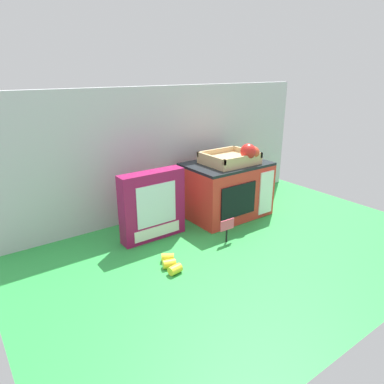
# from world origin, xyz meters

# --- Properties ---
(ground_plane) EXTENTS (1.70, 1.70, 0.00)m
(ground_plane) POSITION_xyz_m (0.00, 0.00, 0.00)
(ground_plane) COLOR green
(ground_plane) RESTS_ON ground
(display_back_panel) EXTENTS (1.61, 0.03, 0.61)m
(display_back_panel) POSITION_xyz_m (0.00, 0.21, 0.30)
(display_back_panel) COLOR #B7BABF
(display_back_panel) RESTS_ON ground
(toy_microwave) EXTENTS (0.39, 0.28, 0.26)m
(toy_microwave) POSITION_xyz_m (0.19, 0.00, 0.13)
(toy_microwave) COLOR red
(toy_microwave) RESTS_ON ground
(food_groups_crate) EXTENTS (0.23, 0.21, 0.10)m
(food_groups_crate) POSITION_xyz_m (0.21, -0.03, 0.29)
(food_groups_crate) COLOR tan
(food_groups_crate) RESTS_ON toy_microwave
(cookie_set_box) EXTENTS (0.28, 0.07, 0.29)m
(cookie_set_box) POSITION_xyz_m (-0.22, -0.01, 0.14)
(cookie_set_box) COLOR #99144C
(cookie_set_box) RESTS_ON ground
(price_sign) EXTENTS (0.07, 0.01, 0.10)m
(price_sign) POSITION_xyz_m (-0.00, -0.22, 0.07)
(price_sign) COLOR black
(price_sign) RESTS_ON ground
(loose_toy_banana) EXTENTS (0.07, 0.13, 0.03)m
(loose_toy_banana) POSITION_xyz_m (-0.29, -0.25, 0.02)
(loose_toy_banana) COLOR yellow
(loose_toy_banana) RESTS_ON ground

